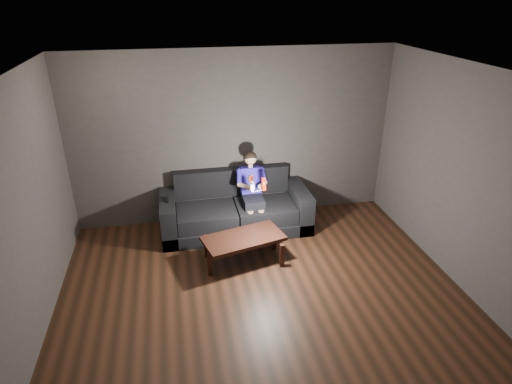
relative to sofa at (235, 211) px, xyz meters
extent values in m
plane|color=black|center=(0.08, -2.08, -0.29)|extent=(5.00, 5.00, 0.00)
cube|color=#393632|center=(0.08, 0.42, 1.06)|extent=(5.00, 0.04, 2.70)
cube|color=#393632|center=(-2.42, -2.08, 1.06)|extent=(0.04, 5.00, 2.70)
cube|color=#393632|center=(2.58, -2.08, 1.06)|extent=(0.04, 5.00, 2.70)
cube|color=silver|center=(0.08, -2.08, 2.41)|extent=(5.00, 5.00, 0.02)
cube|color=black|center=(0.00, -0.03, -0.19)|extent=(2.28, 0.98, 0.20)
cube|color=black|center=(-0.46, -0.14, 0.03)|extent=(0.89, 0.69, 0.24)
cube|color=black|center=(0.46, -0.14, 0.03)|extent=(0.89, 0.69, 0.24)
cube|color=black|center=(0.00, 0.34, 0.37)|extent=(1.82, 0.23, 0.45)
cube|color=black|center=(-1.02, -0.03, 0.02)|extent=(0.23, 0.98, 0.62)
cube|color=black|center=(1.02, -0.03, 0.02)|extent=(0.23, 0.98, 0.62)
cube|color=black|center=(0.26, -0.16, 0.22)|extent=(0.31, 0.39, 0.14)
cube|color=#261C98|center=(0.26, 0.05, 0.49)|extent=(0.31, 0.22, 0.43)
cube|color=#F3A100|center=(0.26, -0.04, 0.56)|extent=(0.09, 0.09, 0.10)
cube|color=#CC0200|center=(0.26, -0.04, 0.56)|extent=(0.06, 0.06, 0.07)
cylinder|color=tan|center=(0.26, 0.05, 0.73)|extent=(0.07, 0.07, 0.06)
sphere|color=tan|center=(0.26, 0.05, 0.85)|extent=(0.18, 0.18, 0.18)
ellipsoid|color=black|center=(0.26, 0.06, 0.87)|extent=(0.19, 0.19, 0.17)
cylinder|color=#261C98|center=(0.07, -0.02, 0.57)|extent=(0.08, 0.23, 0.20)
cylinder|color=#261C98|center=(0.45, -0.02, 0.57)|extent=(0.08, 0.23, 0.20)
cylinder|color=tan|center=(0.13, -0.18, 0.53)|extent=(0.14, 0.24, 0.11)
cylinder|color=tan|center=(0.40, -0.18, 0.53)|extent=(0.14, 0.24, 0.11)
sphere|color=tan|center=(0.18, -0.28, 0.52)|extent=(0.09, 0.09, 0.09)
sphere|color=tan|center=(0.35, -0.28, 0.52)|extent=(0.09, 0.09, 0.09)
cylinder|color=tan|center=(0.18, -0.36, -0.01)|extent=(0.09, 0.09, 0.35)
cylinder|color=tan|center=(0.34, -0.36, -0.01)|extent=(0.09, 0.09, 0.35)
cube|color=red|center=(0.35, -0.50, 0.66)|extent=(0.06, 0.08, 0.19)
cube|color=maroon|center=(0.35, -0.52, 0.71)|extent=(0.03, 0.02, 0.03)
cylinder|color=white|center=(0.35, -0.52, 0.65)|extent=(0.02, 0.01, 0.02)
ellipsoid|color=white|center=(0.18, -0.49, 0.63)|extent=(0.08, 0.11, 0.17)
cylinder|color=black|center=(0.18, -0.53, 0.69)|extent=(0.03, 0.01, 0.03)
cube|color=black|center=(-1.02, -0.08, 0.35)|extent=(0.04, 0.16, 0.03)
cube|color=black|center=(-1.02, -0.03, 0.37)|extent=(0.02, 0.02, 0.00)
cube|color=black|center=(-0.03, -0.95, 0.08)|extent=(1.18, 0.79, 0.05)
cube|color=black|center=(-0.52, -1.17, -0.12)|extent=(0.06, 0.06, 0.34)
cube|color=black|center=(0.46, -1.17, -0.12)|extent=(0.06, 0.06, 0.34)
cube|color=black|center=(-0.52, -0.73, -0.12)|extent=(0.06, 0.06, 0.34)
cube|color=black|center=(0.46, -0.73, -0.12)|extent=(0.06, 0.06, 0.34)
camera|label=1|loc=(-0.85, -5.86, 3.17)|focal=30.00mm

